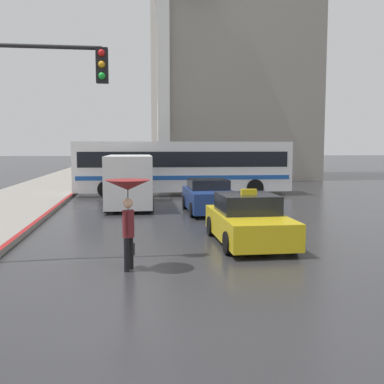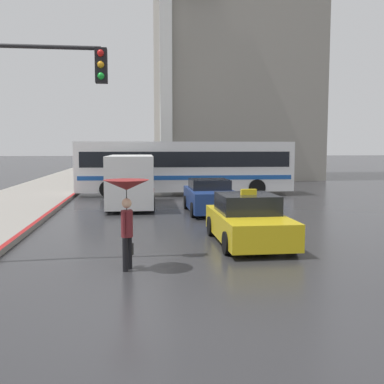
{
  "view_description": "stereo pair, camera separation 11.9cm",
  "coord_description": "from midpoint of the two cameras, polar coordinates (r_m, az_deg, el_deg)",
  "views": [
    {
      "loc": [
        -1.13,
        -6.41,
        2.73
      ],
      "look_at": [
        0.64,
        6.93,
        1.4
      ],
      "focal_mm": 42.0,
      "sensor_mm": 36.0,
      "label": 1
    },
    {
      "loc": [
        -1.02,
        -6.43,
        2.73
      ],
      "look_at": [
        0.64,
        6.93,
        1.4
      ],
      "focal_mm": 42.0,
      "sensor_mm": 36.0,
      "label": 2
    }
  ],
  "objects": [
    {
      "name": "taxi",
      "position": [
        12.97,
        6.86,
        -3.65
      ],
      "size": [
        1.91,
        4.07,
        1.56
      ],
      "rotation": [
        0.0,
        0.0,
        3.14
      ],
      "color": "gold",
      "rests_on": "ground_plane"
    },
    {
      "name": "traffic_light",
      "position": [
        11.31,
        -21.03,
        10.34
      ],
      "size": [
        3.42,
        0.38,
        5.35
      ],
      "color": "black",
      "rests_on": "ground_plane"
    },
    {
      "name": "city_bus",
      "position": [
        26.09,
        -1.31,
        3.4
      ],
      "size": [
        12.35,
        2.9,
        3.07
      ],
      "rotation": [
        0.0,
        0.0,
        1.55
      ],
      "color": "silver",
      "rests_on": "ground_plane"
    },
    {
      "name": "building_tower_near",
      "position": [
        43.37,
        4.56,
        19.01
      ],
      "size": [
        13.66,
        11.91,
        25.56
      ],
      "color": "gray",
      "rests_on": "ground_plane"
    },
    {
      "name": "ambulance_van",
      "position": [
        20.97,
        -8.11,
        1.73
      ],
      "size": [
        2.17,
        5.51,
        2.38
      ],
      "rotation": [
        0.0,
        0.0,
        3.12
      ],
      "color": "silver",
      "rests_on": "ground_plane"
    },
    {
      "name": "ground_plane",
      "position": [
        7.06,
        1.87,
        -17.1
      ],
      "size": [
        300.0,
        300.0,
        0.0
      ],
      "primitive_type": "plane",
      "color": "#2D2D30"
    },
    {
      "name": "sedan_red",
      "position": [
        18.96,
        1.94,
        -0.62
      ],
      "size": [
        1.91,
        4.04,
        1.4
      ],
      "rotation": [
        0.0,
        0.0,
        3.14
      ],
      "color": "navy",
      "rests_on": "ground_plane"
    },
    {
      "name": "monument_cross",
      "position": [
        36.04,
        -3.81,
        20.81
      ],
      "size": [
        9.44,
        0.9,
        21.46
      ],
      "color": "white",
      "rests_on": "ground_plane"
    },
    {
      "name": "pedestrian_with_umbrella",
      "position": [
        9.98,
        -8.47,
        -0.66
      ],
      "size": [
        1.01,
        1.01,
        2.03
      ],
      "rotation": [
        0.0,
        0.0,
        1.15
      ],
      "color": "black",
      "rests_on": "ground_plane"
    }
  ]
}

